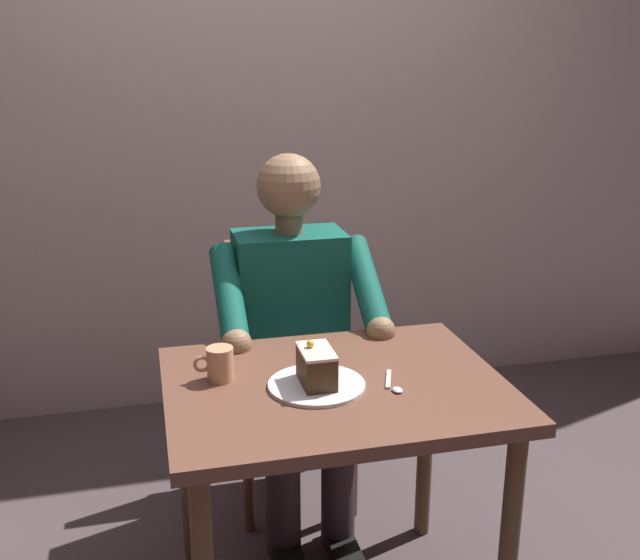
# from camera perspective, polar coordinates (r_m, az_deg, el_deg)

# --- Properties ---
(cafe_rear_panel) EXTENTS (6.40, 0.12, 3.00)m
(cafe_rear_panel) POSITION_cam_1_polar(r_m,az_deg,el_deg) (3.25, -5.95, 16.33)
(cafe_rear_panel) COLOR #BBA39C
(cafe_rear_panel) RESTS_ON ground
(dining_table) EXTENTS (0.88, 0.69, 0.72)m
(dining_table) POSITION_cam_1_polar(r_m,az_deg,el_deg) (1.98, 1.16, -10.63)
(dining_table) COLOR brown
(dining_table) RESTS_ON ground
(chair) EXTENTS (0.42, 0.42, 0.92)m
(chair) POSITION_cam_1_polar(r_m,az_deg,el_deg) (2.63, -2.69, -5.95)
(chair) COLOR brown
(chair) RESTS_ON ground
(seated_person) EXTENTS (0.53, 0.58, 1.24)m
(seated_person) POSITION_cam_1_polar(r_m,az_deg,el_deg) (2.42, -1.94, -4.41)
(seated_person) COLOR #115748
(seated_person) RESTS_ON ground
(dessert_plate) EXTENTS (0.25, 0.25, 0.01)m
(dessert_plate) POSITION_cam_1_polar(r_m,az_deg,el_deg) (1.91, -0.27, -8.14)
(dessert_plate) COLOR white
(dessert_plate) RESTS_ON dining_table
(cake_slice) EXTENTS (0.08, 0.14, 0.11)m
(cake_slice) POSITION_cam_1_polar(r_m,az_deg,el_deg) (1.89, -0.27, -6.71)
(cake_slice) COLOR #442D18
(cake_slice) RESTS_ON dessert_plate
(coffee_cup) EXTENTS (0.11, 0.07, 0.09)m
(coffee_cup) POSITION_cam_1_polar(r_m,az_deg,el_deg) (1.95, -7.81, -6.42)
(coffee_cup) COLOR tan
(coffee_cup) RESTS_ON dining_table
(dessert_spoon) EXTENTS (0.05, 0.14, 0.01)m
(dessert_spoon) POSITION_cam_1_polar(r_m,az_deg,el_deg) (1.92, 5.70, -8.10)
(dessert_spoon) COLOR silver
(dessert_spoon) RESTS_ON dining_table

